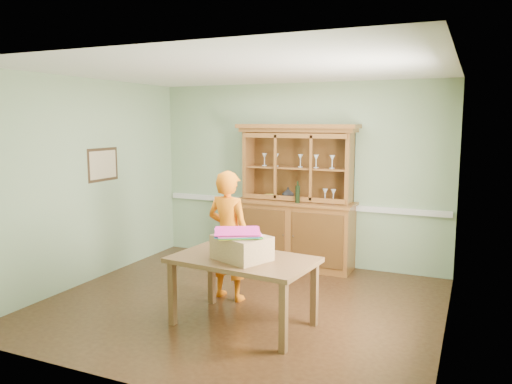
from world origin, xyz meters
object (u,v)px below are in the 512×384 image
at_px(dining_table, 243,266).
at_px(cardboard_box, 242,248).
at_px(person, 229,235).
at_px(china_hutch, 295,217).

relative_size(dining_table, cardboard_box, 2.92).
bearing_deg(person, cardboard_box, 133.43).
bearing_deg(dining_table, person, 133.23).
relative_size(china_hutch, cardboard_box, 3.96).
xyz_separation_m(dining_table, cardboard_box, (0.01, -0.06, 0.21)).
xyz_separation_m(china_hutch, cardboard_box, (0.25, -2.35, 0.12)).
height_order(cardboard_box, person, person).
distance_m(dining_table, cardboard_box, 0.22).
xyz_separation_m(cardboard_box, person, (-0.52, 0.72, -0.07)).
bearing_deg(china_hutch, dining_table, -84.18).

